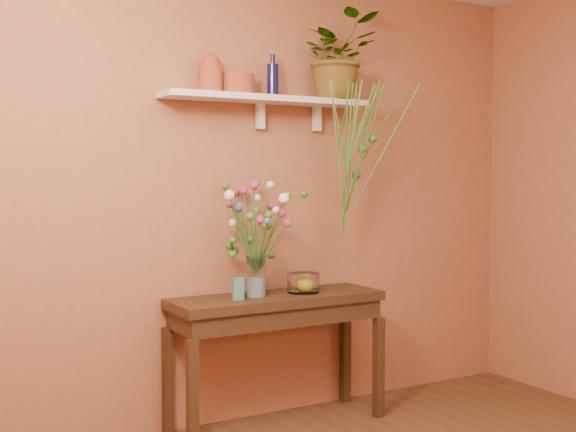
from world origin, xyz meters
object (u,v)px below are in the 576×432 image
Objects in this scene: sideboard at (277,314)px; terracotta_jug at (211,74)px; blue_bottle at (273,80)px; bouquet at (254,215)px; glass_bowl at (303,284)px; spider_plant at (338,57)px; glass_vase at (256,279)px.

sideboard is 1.43m from terracotta_jug.
blue_bottle reaches higher than sideboard.
blue_bottle is at bearing 73.46° from sideboard.
bouquet reaches higher than glass_bowl.
glass_bowl is (0.18, -0.01, 0.17)m from sideboard.
spider_plant is at bearing -2.74° from terracotta_jug.
spider_plant is 0.94× the size of bouquet.
bouquet is 0.53m from glass_bowl.
terracotta_jug reaches higher than bouquet.
terracotta_jug is 1.20m from glass_vase.
bouquet reaches higher than glass_vase.
terracotta_jug is 1.34m from glass_bowl.
glass_bowl is at bearing -2.04° from sideboard.
terracotta_jug reaches higher than sideboard.
terracotta_jug is 1.15× the size of glass_bowl.
terracotta_jug is 0.42× the size of spider_plant.
glass_bowl is (-0.29, -0.08, -1.37)m from spider_plant.
terracotta_jug is at bearing 177.74° from blue_bottle.
glass_vase is (-0.14, 0.00, 0.21)m from sideboard.
spider_plant is at bearing -3.16° from blue_bottle.
terracotta_jug is 0.83m from bouquet.
blue_bottle is 0.47× the size of spider_plant.
blue_bottle is 1.18m from glass_vase.
terracotta_jug is at bearing 177.26° from spider_plant.
terracotta_jug is at bearing 167.31° from glass_bowl.
sideboard is at bearing -106.54° from blue_bottle.
bouquet is at bearing -145.03° from glass_vase.
bouquet is (-0.15, -0.01, 0.58)m from sideboard.
glass_bowl is at bearing -35.61° from blue_bottle.
glass_bowl is (0.15, -0.11, -1.21)m from blue_bottle.
blue_bottle is 1.06× the size of glass_vase.
spider_plant is 2.73× the size of glass_bowl.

